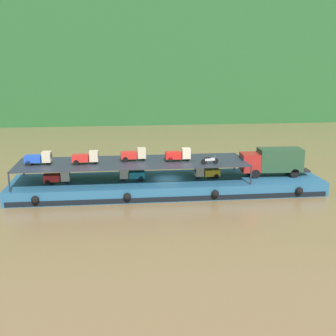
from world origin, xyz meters
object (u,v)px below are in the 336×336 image
object	(u,v)px
mini_truck_lower_mid	(207,172)
mini_truck_lower_aft	(132,174)
mini_truck_lower_stern	(57,177)
mini_truck_upper_bow	(178,155)
mini_truck_upper_mid	(86,157)
motorcycle_upper_port	(210,160)
cargo_barge	(167,185)
covered_lorry	(273,161)
mini_truck_upper_stern	(39,158)
mini_truck_upper_fore	(134,154)

from	to	relation	value
mini_truck_lower_mid	mini_truck_lower_aft	bearing A→B (deg)	-179.94
mini_truck_lower_stern	mini_truck_upper_bow	world-z (taller)	mini_truck_upper_bow
mini_truck_upper_mid	motorcycle_upper_port	size ratio (longest dim) A/B	1.45
cargo_barge	mini_truck_upper_bow	size ratio (longest dim) A/B	12.24
mini_truck_lower_aft	mini_truck_upper_bow	bearing A→B (deg)	1.61
covered_lorry	mini_truck_lower_stern	world-z (taller)	covered_lorry
motorcycle_upper_port	mini_truck_upper_mid	bearing A→B (deg)	172.86
mini_truck_upper_stern	mini_truck_upper_fore	world-z (taller)	same
mini_truck_lower_aft	mini_truck_upper_fore	distance (m)	2.17
cargo_barge	mini_truck_upper_fore	distance (m)	5.03
mini_truck_upper_stern	mini_truck_upper_mid	bearing A→B (deg)	-2.75
mini_truck_lower_stern	mini_truck_lower_aft	bearing A→B (deg)	2.21
motorcycle_upper_port	mini_truck_upper_fore	bearing A→B (deg)	161.98
covered_lorry	mini_truck_lower_aft	distance (m)	15.86
mini_truck_upper_stern	motorcycle_upper_port	distance (m)	17.95
covered_lorry	mini_truck_upper_mid	world-z (taller)	mini_truck_upper_mid
covered_lorry	mini_truck_lower_mid	distance (m)	7.64
mini_truck_lower_mid	mini_truck_upper_fore	bearing A→B (deg)	174.45
mini_truck_upper_stern	mini_truck_upper_mid	size ratio (longest dim) A/B	1.01
mini_truck_lower_stern	mini_truck_lower_mid	xyz separation A→B (m)	(16.09, 0.31, 0.00)
mini_truck_lower_aft	mini_truck_upper_mid	xyz separation A→B (m)	(-4.79, -0.16, 2.00)
covered_lorry	mini_truck_lower_aft	world-z (taller)	covered_lorry
mini_truck_lower_mid	mini_truck_upper_mid	size ratio (longest dim) A/B	1.01
mini_truck_lower_mid	mini_truck_upper_stern	size ratio (longest dim) A/B	1.00
mini_truck_lower_stern	mini_truck_upper_mid	distance (m)	3.64
mini_truck_upper_bow	motorcycle_upper_port	bearing A→B (deg)	-32.28
cargo_barge	motorcycle_upper_port	xyz separation A→B (m)	(4.25, -1.98, 3.18)
mini_truck_upper_stern	cargo_barge	bearing A→B (deg)	0.53
covered_lorry	mini_truck_upper_bow	bearing A→B (deg)	-179.74
mini_truck_upper_mid	mini_truck_upper_bow	bearing A→B (deg)	1.73
covered_lorry	mini_truck_upper_fore	world-z (taller)	mini_truck_upper_fore
cargo_barge	mini_truck_upper_bow	distance (m)	3.65
mini_truck_lower_stern	mini_truck_lower_mid	size ratio (longest dim) A/B	0.99
mini_truck_upper_stern	mini_truck_upper_bow	xyz separation A→B (m)	(14.80, 0.07, 0.00)
covered_lorry	mini_truck_upper_fore	distance (m)	15.57
mini_truck_upper_bow	motorcycle_upper_port	size ratio (longest dim) A/B	1.46
mini_truck_upper_mid	motorcycle_upper_port	world-z (taller)	mini_truck_upper_mid
cargo_barge	mini_truck_lower_aft	xyz separation A→B (m)	(-3.92, -0.20, 1.44)
mini_truck_lower_stern	motorcycle_upper_port	size ratio (longest dim) A/B	1.46
cargo_barge	mini_truck_upper_bow	world-z (taller)	mini_truck_upper_bow
mini_truck_lower_mid	mini_truck_upper_mid	bearing A→B (deg)	-179.28
motorcycle_upper_port	covered_lorry	bearing A→B (deg)	14.44
cargo_barge	covered_lorry	bearing A→B (deg)	-0.06
mini_truck_lower_mid	motorcycle_upper_port	bearing A→B (deg)	-92.60
mini_truck_upper_stern	mini_truck_upper_fore	size ratio (longest dim) A/B	1.01
mini_truck_lower_stern	mini_truck_upper_bow	xyz separation A→B (m)	(12.96, 0.45, 2.00)
mini_truck_lower_aft	mini_truck_upper_bow	distance (m)	5.51
cargo_barge	covered_lorry	xyz separation A→B (m)	(11.91, -0.01, 2.44)
mini_truck_lower_stern	mini_truck_upper_stern	world-z (taller)	mini_truck_upper_stern
mini_truck_lower_stern	mini_truck_lower_mid	bearing A→B (deg)	1.10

